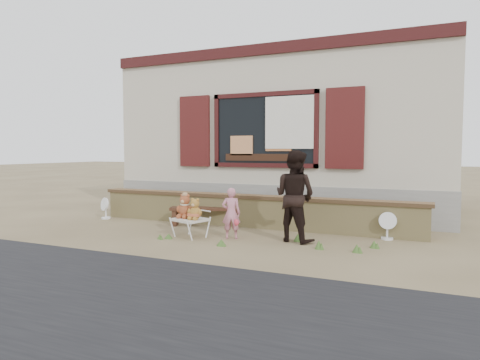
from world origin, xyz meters
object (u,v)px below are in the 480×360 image
at_px(teddy_bear_left, 185,206).
at_px(teddy_bear_right, 195,208).
at_px(adult, 295,196).
at_px(bench, 206,212).
at_px(child, 231,213).
at_px(folding_chair, 190,220).

relative_size(teddy_bear_left, teddy_bear_right, 1.15).
xyz_separation_m(teddy_bear_left, adult, (1.97, 0.40, 0.22)).
distance_m(bench, child, 1.44).
bearing_deg(child, folding_chair, -4.87).
bearing_deg(folding_chair, teddy_bear_right, 0.00).
bearing_deg(adult, folding_chair, 30.02).
xyz_separation_m(bench, adult, (2.14, -0.73, 0.51)).
relative_size(folding_chair, teddy_bear_right, 1.77).
bearing_deg(teddy_bear_right, adult, 34.89).
height_order(teddy_bear_left, adult, adult).
height_order(teddy_bear_right, adult, adult).
height_order(folding_chair, child, child).
relative_size(bench, teddy_bear_right, 3.90).
xyz_separation_m(child, adult, (1.11, 0.25, 0.33)).
height_order(bench, teddy_bear_left, teddy_bear_left).
xyz_separation_m(folding_chair, child, (0.74, 0.20, 0.15)).
distance_m(teddy_bear_left, teddy_bear_right, 0.28).
distance_m(teddy_bear_left, adult, 2.03).
bearing_deg(adult, teddy_bear_right, 32.44).
bearing_deg(child, teddy_bear_right, 2.02).
distance_m(bench, teddy_bear_right, 1.33).
height_order(teddy_bear_left, child, child).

